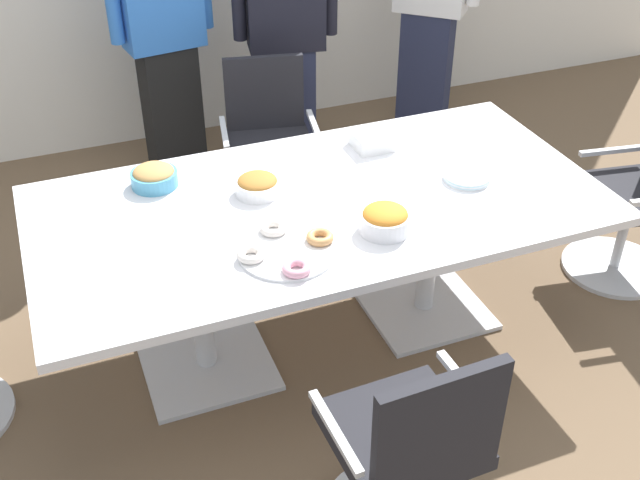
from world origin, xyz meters
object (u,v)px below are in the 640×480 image
object	(u,v)px
snack_bowl_pretzels	(258,185)
plate_stack	(467,177)
office_chair_2	(408,457)
person_standing_1	(286,35)
office_chair_0	(270,153)
office_chair_3	(640,203)
donut_platter	(286,249)
snack_bowl_cookies	(154,176)
conference_table	(320,226)
person_standing_0	(163,32)
snack_bowl_chips_orange	(385,219)
napkin_pile	(372,140)

from	to	relation	value
snack_bowl_pretzels	plate_stack	world-z (taller)	snack_bowl_pretzels
office_chair_2	person_standing_1	distance (m)	2.78
office_chair_0	plate_stack	bearing A→B (deg)	125.95
office_chair_3	donut_platter	world-z (taller)	office_chair_3
person_standing_1	snack_bowl_cookies	bearing A→B (deg)	60.46
conference_table	snack_bowl_pretzels	distance (m)	0.32
office_chair_2	person_standing_0	bearing A→B (deg)	91.32
office_chair_3	snack_bowl_cookies	bearing A→B (deg)	88.02
donut_platter	office_chair_0	bearing A→B (deg)	74.63
conference_table	donut_platter	size ratio (longest dim) A/B	6.15
snack_bowl_chips_orange	napkin_pile	xyz separation A→B (m)	(0.25, 0.66, -0.02)
office_chair_0	office_chair_3	world-z (taller)	same
office_chair_3	snack_bowl_cookies	xyz separation A→B (m)	(-2.32, 0.47, 0.39)
conference_table	person_standing_1	world-z (taller)	person_standing_1
office_chair_3	person_standing_1	bearing A→B (deg)	47.01
snack_bowl_cookies	plate_stack	size ratio (longest dim) A/B	0.99
conference_table	office_chair_2	xyz separation A→B (m)	(-0.12, -1.10, -0.22)
office_chair_0	donut_platter	bearing A→B (deg)	85.99
snack_bowl_chips_orange	snack_bowl_pretzels	world-z (taller)	snack_bowl_chips_orange
person_standing_0	snack_bowl_cookies	xyz separation A→B (m)	(-0.35, -1.37, -0.14)
person_standing_0	donut_platter	distance (m)	2.06
conference_table	snack_bowl_cookies	world-z (taller)	snack_bowl_cookies
conference_table	person_standing_1	distance (m)	1.66
snack_bowl_chips_orange	plate_stack	bearing A→B (deg)	24.59
person_standing_0	conference_table	bearing A→B (deg)	90.51
plate_stack	napkin_pile	world-z (taller)	napkin_pile
office_chair_2	donut_platter	xyz separation A→B (m)	(-0.14, 0.80, 0.36)
snack_bowl_pretzels	napkin_pile	bearing A→B (deg)	18.21
office_chair_0	office_chair_3	size ratio (longest dim) A/B	1.00
person_standing_0	person_standing_1	size ratio (longest dim) A/B	1.05
snack_bowl_cookies	napkin_pile	bearing A→B (deg)	-1.23
person_standing_1	napkin_pile	xyz separation A→B (m)	(-0.01, -1.23, -0.10)
office_chair_2	snack_bowl_chips_orange	xyz separation A→B (m)	(0.27, 0.80, 0.40)
office_chair_3	plate_stack	xyz separation A→B (m)	(-1.03, 0.01, 0.36)
office_chair_0	donut_platter	distance (m)	1.50
napkin_pile	snack_bowl_pretzels	bearing A→B (deg)	-161.79
office_chair_0	person_standing_0	xyz separation A→B (m)	(-0.40, 0.65, 0.53)
snack_bowl_chips_orange	person_standing_0	bearing A→B (deg)	101.74
person_standing_1	snack_bowl_pretzels	distance (m)	1.57
office_chair_2	napkin_pile	size ratio (longest dim) A/B	5.32
office_chair_2	office_chair_3	size ratio (longest dim) A/B	1.00
person_standing_1	plate_stack	xyz separation A→B (m)	(0.26, -1.66, -0.12)
office_chair_3	office_chair_2	bearing A→B (deg)	128.64
snack_bowl_pretzels	office_chair_2	bearing A→B (deg)	-85.07
snack_bowl_chips_orange	napkin_pile	world-z (taller)	snack_bowl_chips_orange
person_standing_1	snack_bowl_pretzels	world-z (taller)	person_standing_1
snack_bowl_cookies	donut_platter	bearing A→B (deg)	-62.18
person_standing_1	snack_bowl_pretzels	xyz separation A→B (m)	(-0.63, -1.43, -0.09)
conference_table	office_chair_0	size ratio (longest dim) A/B	2.64
office_chair_3	napkin_pile	distance (m)	1.42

